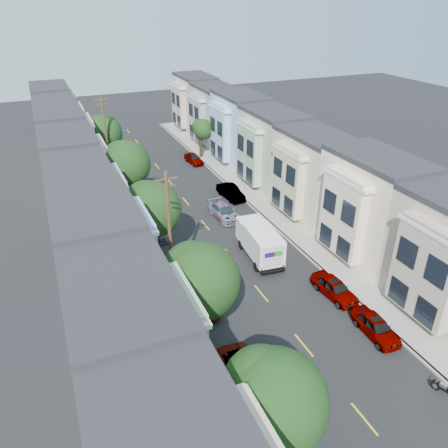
% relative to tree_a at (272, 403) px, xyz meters
% --- Properties ---
extents(ground, '(160.00, 160.00, 0.00)m').
position_rel_tree_a_xyz_m(ground, '(6.30, 12.76, -5.05)').
color(ground, black).
rests_on(ground, ground).
extents(road_slab, '(12.00, 70.00, 0.02)m').
position_rel_tree_a_xyz_m(road_slab, '(6.30, 27.76, -5.04)').
color(road_slab, black).
rests_on(road_slab, ground).
extents(curb_left, '(0.30, 70.00, 0.15)m').
position_rel_tree_a_xyz_m(curb_left, '(0.25, 27.76, -4.98)').
color(curb_left, gray).
rests_on(curb_left, ground).
extents(curb_right, '(0.30, 70.00, 0.15)m').
position_rel_tree_a_xyz_m(curb_right, '(12.35, 27.76, -4.98)').
color(curb_right, gray).
rests_on(curb_right, ground).
extents(sidewalk_left, '(2.60, 70.00, 0.15)m').
position_rel_tree_a_xyz_m(sidewalk_left, '(-1.05, 27.76, -4.98)').
color(sidewalk_left, gray).
rests_on(sidewalk_left, ground).
extents(sidewalk_right, '(2.60, 70.00, 0.15)m').
position_rel_tree_a_xyz_m(sidewalk_right, '(13.65, 27.76, -4.98)').
color(sidewalk_right, gray).
rests_on(sidewalk_right, ground).
extents(centerline, '(0.12, 70.00, 0.01)m').
position_rel_tree_a_xyz_m(centerline, '(6.30, 27.76, -5.05)').
color(centerline, gold).
rests_on(centerline, ground).
extents(townhouse_row_left, '(5.00, 70.00, 8.50)m').
position_rel_tree_a_xyz_m(townhouse_row_left, '(-4.85, 27.76, -5.05)').
color(townhouse_row_left, beige).
rests_on(townhouse_row_left, ground).
extents(townhouse_row_right, '(5.00, 70.00, 8.50)m').
position_rel_tree_a_xyz_m(townhouse_row_right, '(17.45, 27.76, -5.05)').
color(townhouse_row_right, beige).
rests_on(townhouse_row_right, ground).
extents(tree_a, '(4.61, 4.61, 7.38)m').
position_rel_tree_a_xyz_m(tree_a, '(0.00, 0.00, 0.00)').
color(tree_a, black).
rests_on(tree_a, ground).
extents(tree_b, '(4.70, 4.70, 7.74)m').
position_rel_tree_a_xyz_m(tree_b, '(-0.00, 8.91, 0.31)').
color(tree_b, black).
rests_on(tree_b, ground).
extents(tree_c, '(4.70, 4.70, 7.34)m').
position_rel_tree_a_xyz_m(tree_c, '(0.00, 20.09, -0.08)').
color(tree_c, black).
rests_on(tree_c, ground).
extents(tree_d, '(4.70, 4.70, 7.90)m').
position_rel_tree_a_xyz_m(tree_d, '(-0.00, 29.70, 0.47)').
color(tree_d, black).
rests_on(tree_d, ground).
extents(tree_e, '(4.70, 4.70, 7.23)m').
position_rel_tree_a_xyz_m(tree_e, '(0.00, 43.77, -0.19)').
color(tree_e, black).
rests_on(tree_e, ground).
extents(tree_far_r, '(2.75, 2.75, 5.35)m').
position_rel_tree_a_xyz_m(tree_far_r, '(13.19, 43.79, -1.15)').
color(tree_far_r, black).
rests_on(tree_far_r, ground).
extents(utility_pole_near, '(1.60, 0.26, 10.00)m').
position_rel_tree_a_xyz_m(utility_pole_near, '(0.00, 14.76, 0.10)').
color(utility_pole_near, '#42301E').
rests_on(utility_pole_near, ground).
extents(utility_pole_far, '(1.60, 0.26, 10.00)m').
position_rel_tree_a_xyz_m(utility_pole_far, '(0.00, 40.76, 0.10)').
color(utility_pole_far, '#42301E').
rests_on(utility_pole_far, ground).
extents(fedex_truck, '(2.27, 5.90, 2.83)m').
position_rel_tree_a_xyz_m(fedex_truck, '(8.50, 17.47, -3.47)').
color(fedex_truck, white).
rests_on(fedex_truck, ground).
extents(lead_sedan, '(2.22, 4.63, 1.35)m').
position_rel_tree_a_xyz_m(lead_sedan, '(8.62, 25.62, -4.38)').
color(lead_sedan, '#242428').
rests_on(lead_sedan, ground).
extents(parked_left_b, '(2.39, 4.80, 1.31)m').
position_rel_tree_a_xyz_m(parked_left_b, '(1.40, 5.54, -4.40)').
color(parked_left_b, black).
rests_on(parked_left_b, ground).
extents(parked_left_c, '(2.35, 4.81, 1.32)m').
position_rel_tree_a_xyz_m(parked_left_c, '(1.40, 13.14, -4.39)').
color(parked_left_c, '#B0B7C8').
rests_on(parked_left_c, ground).
extents(parked_left_d, '(2.05, 4.39, 1.29)m').
position_rel_tree_a_xyz_m(parked_left_d, '(1.40, 24.85, -4.41)').
color(parked_left_d, '#4A130D').
rests_on(parked_left_d, ground).
extents(parked_right_a, '(1.77, 4.22, 1.35)m').
position_rel_tree_a_xyz_m(parked_right_a, '(11.20, 5.81, -4.38)').
color(parked_right_a, '#556165').
rests_on(parked_right_a, ground).
extents(parked_right_b, '(2.04, 4.49, 1.41)m').
position_rel_tree_a_xyz_m(parked_right_b, '(11.20, 10.41, -4.34)').
color(parked_right_b, silver).
rests_on(parked_right_b, ground).
extents(parked_right_c, '(1.88, 4.41, 1.43)m').
position_rel_tree_a_xyz_m(parked_right_c, '(11.20, 29.70, -4.33)').
color(parked_right_c, black).
rests_on(parked_right_c, ground).
extents(parked_right_d, '(1.91, 4.11, 1.29)m').
position_rel_tree_a_xyz_m(parked_right_d, '(11.20, 42.00, -4.41)').
color(parked_right_d, black).
rests_on(parked_right_d, ground).
extents(motorcycle, '(0.25, 1.85, 0.74)m').
position_rel_tree_a_xyz_m(motorcycle, '(11.53, 0.22, -4.66)').
color(motorcycle, black).
rests_on(motorcycle, ground).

